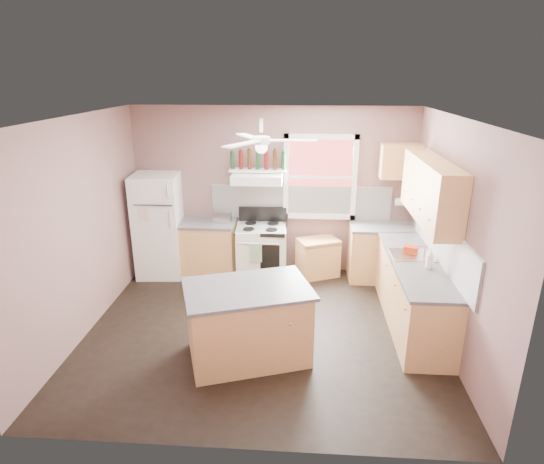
# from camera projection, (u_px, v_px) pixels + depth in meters

# --- Properties ---
(floor) EXTENTS (4.50, 4.50, 0.00)m
(floor) POSITION_uv_depth(u_px,v_px,m) (263.00, 330.00, 5.93)
(floor) COLOR black
(floor) RESTS_ON ground
(ceiling) EXTENTS (4.50, 4.50, 0.00)m
(ceiling) POSITION_uv_depth(u_px,v_px,m) (261.00, 118.00, 5.03)
(ceiling) COLOR white
(ceiling) RESTS_ON ground
(wall_back) EXTENTS (4.50, 0.05, 2.70)m
(wall_back) POSITION_uv_depth(u_px,v_px,m) (273.00, 191.00, 7.39)
(wall_back) COLOR #755551
(wall_back) RESTS_ON ground
(wall_right) EXTENTS (0.05, 4.00, 2.70)m
(wall_right) POSITION_uv_depth(u_px,v_px,m) (455.00, 237.00, 5.33)
(wall_right) COLOR #755551
(wall_right) RESTS_ON ground
(wall_left) EXTENTS (0.05, 4.00, 2.70)m
(wall_left) POSITION_uv_depth(u_px,v_px,m) (79.00, 228.00, 5.63)
(wall_left) COLOR #755551
(wall_left) RESTS_ON ground
(backsplash_back) EXTENTS (2.90, 0.03, 0.55)m
(backsplash_back) POSITION_uv_depth(u_px,v_px,m) (301.00, 203.00, 7.38)
(backsplash_back) COLOR white
(backsplash_back) RESTS_ON wall_back
(backsplash_right) EXTENTS (0.03, 2.60, 0.55)m
(backsplash_right) POSITION_uv_depth(u_px,v_px,m) (442.00, 242.00, 5.67)
(backsplash_right) COLOR white
(backsplash_right) RESTS_ON wall_right
(window_view) EXTENTS (1.00, 0.02, 1.20)m
(window_view) POSITION_uv_depth(u_px,v_px,m) (320.00, 177.00, 7.21)
(window_view) COLOR maroon
(window_view) RESTS_ON wall_back
(window_frame) EXTENTS (1.16, 0.07, 1.36)m
(window_frame) POSITION_uv_depth(u_px,v_px,m) (320.00, 178.00, 7.19)
(window_frame) COLOR white
(window_frame) RESTS_ON wall_back
(refrigerator) EXTENTS (0.76, 0.74, 1.67)m
(refrigerator) POSITION_uv_depth(u_px,v_px,m) (159.00, 226.00, 7.33)
(refrigerator) COLOR white
(refrigerator) RESTS_ON floor
(base_cabinet_left) EXTENTS (0.90, 0.60, 0.86)m
(base_cabinet_left) POSITION_uv_depth(u_px,v_px,m) (207.00, 249.00, 7.45)
(base_cabinet_left) COLOR tan
(base_cabinet_left) RESTS_ON floor
(counter_left) EXTENTS (0.92, 0.62, 0.04)m
(counter_left) POSITION_uv_depth(u_px,v_px,m) (206.00, 223.00, 7.30)
(counter_left) COLOR #4F4F51
(counter_left) RESTS_ON base_cabinet_left
(toaster) EXTENTS (0.29, 0.18, 0.18)m
(toaster) POSITION_uv_depth(u_px,v_px,m) (222.00, 217.00, 7.27)
(toaster) COLOR silver
(toaster) RESTS_ON counter_left
(stove) EXTENTS (0.82, 0.69, 0.86)m
(stove) POSITION_uv_depth(u_px,v_px,m) (261.00, 252.00, 7.34)
(stove) COLOR white
(stove) RESTS_ON floor
(range_hood) EXTENTS (0.78, 0.50, 0.14)m
(range_hood) POSITION_uv_depth(u_px,v_px,m) (257.00, 178.00, 7.05)
(range_hood) COLOR white
(range_hood) RESTS_ON wall_back
(bottle_shelf) EXTENTS (0.90, 0.26, 0.03)m
(bottle_shelf) POSITION_uv_depth(u_px,v_px,m) (258.00, 170.00, 7.13)
(bottle_shelf) COLOR white
(bottle_shelf) RESTS_ON range_hood
(cart) EXTENTS (0.74, 0.63, 0.63)m
(cart) POSITION_uv_depth(u_px,v_px,m) (318.00, 257.00, 7.42)
(cart) COLOR tan
(cart) RESTS_ON floor
(base_cabinet_corner) EXTENTS (1.00, 0.60, 0.86)m
(base_cabinet_corner) POSITION_uv_depth(u_px,v_px,m) (381.00, 254.00, 7.27)
(base_cabinet_corner) COLOR tan
(base_cabinet_corner) RESTS_ON floor
(base_cabinet_right) EXTENTS (0.60, 2.20, 0.86)m
(base_cabinet_right) POSITION_uv_depth(u_px,v_px,m) (413.00, 294.00, 5.94)
(base_cabinet_right) COLOR tan
(base_cabinet_right) RESTS_ON floor
(counter_corner) EXTENTS (1.02, 0.62, 0.04)m
(counter_corner) POSITION_uv_depth(u_px,v_px,m) (383.00, 227.00, 7.12)
(counter_corner) COLOR #4F4F51
(counter_corner) RESTS_ON base_cabinet_corner
(counter_right) EXTENTS (0.62, 2.22, 0.04)m
(counter_right) POSITION_uv_depth(u_px,v_px,m) (416.00, 263.00, 5.79)
(counter_right) COLOR #4F4F51
(counter_right) RESTS_ON base_cabinet_right
(sink) EXTENTS (0.55, 0.45, 0.03)m
(sink) POSITION_uv_depth(u_px,v_px,m) (412.00, 256.00, 5.97)
(sink) COLOR silver
(sink) RESTS_ON counter_right
(faucet) EXTENTS (0.03, 0.03, 0.14)m
(faucet) POSITION_uv_depth(u_px,v_px,m) (425.00, 251.00, 5.94)
(faucet) COLOR silver
(faucet) RESTS_ON sink
(upper_cabinet_right) EXTENTS (0.33, 1.80, 0.76)m
(upper_cabinet_right) POSITION_uv_depth(u_px,v_px,m) (431.00, 190.00, 5.67)
(upper_cabinet_right) COLOR tan
(upper_cabinet_right) RESTS_ON wall_right
(upper_cabinet_corner) EXTENTS (0.60, 0.33, 0.52)m
(upper_cabinet_corner) POSITION_uv_depth(u_px,v_px,m) (400.00, 161.00, 6.89)
(upper_cabinet_corner) COLOR tan
(upper_cabinet_corner) RESTS_ON wall_back
(paper_towel) EXTENTS (0.26, 0.12, 0.12)m
(paper_towel) POSITION_uv_depth(u_px,v_px,m) (404.00, 202.00, 7.13)
(paper_towel) COLOR white
(paper_towel) RESTS_ON wall_back
(island) EXTENTS (1.52, 1.21, 0.86)m
(island) POSITION_uv_depth(u_px,v_px,m) (248.00, 324.00, 5.23)
(island) COLOR tan
(island) RESTS_ON floor
(island_top) EXTENTS (1.62, 1.31, 0.04)m
(island_top) POSITION_uv_depth(u_px,v_px,m) (247.00, 289.00, 5.09)
(island_top) COLOR #4F4F51
(island_top) RESTS_ON island
(ceiling_fan_hub) EXTENTS (0.20, 0.20, 0.08)m
(ceiling_fan_hub) POSITION_uv_depth(u_px,v_px,m) (261.00, 140.00, 5.11)
(ceiling_fan_hub) COLOR white
(ceiling_fan_hub) RESTS_ON ceiling
(soap_bottle) EXTENTS (0.13, 0.13, 0.25)m
(soap_bottle) POSITION_uv_depth(u_px,v_px,m) (430.00, 259.00, 5.53)
(soap_bottle) COLOR silver
(soap_bottle) RESTS_ON counter_right
(red_caddy) EXTENTS (0.21, 0.18, 0.10)m
(red_caddy) POSITION_uv_depth(u_px,v_px,m) (411.00, 250.00, 6.02)
(red_caddy) COLOR #B8300F
(red_caddy) RESTS_ON counter_right
(wine_bottles) EXTENTS (0.86, 0.06, 0.31)m
(wine_bottles) POSITION_uv_depth(u_px,v_px,m) (258.00, 160.00, 7.08)
(wine_bottles) COLOR #143819
(wine_bottles) RESTS_ON bottle_shelf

